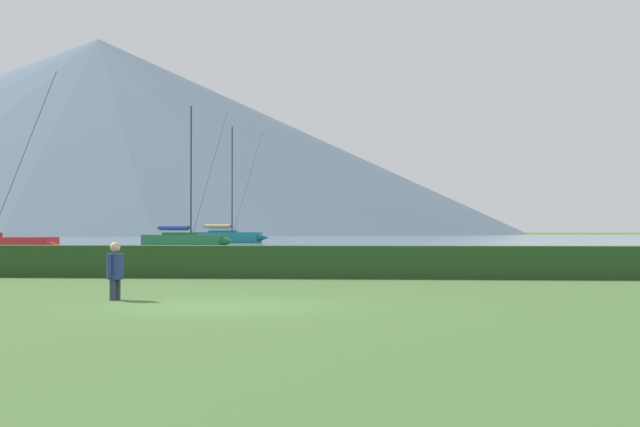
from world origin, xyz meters
The scene contains 7 objects.
ground_plane centered at (0.00, 0.00, 0.00)m, with size 1000.00×1000.00×0.00m, color #3D602D.
harbor_water centered at (0.00, 137.00, 0.00)m, with size 320.00×246.00×0.00m, color slate.
hedge_line centered at (0.00, 11.00, 0.51)m, with size 80.00×1.20×1.01m, color #284C23.
sailboat_slip_5 centered at (-16.28, 88.20, 0.77)m, with size 9.17×3.76×13.43m.
sailboat_slip_6 centered at (-14.53, 59.52, 0.68)m, with size 8.15×3.44×12.01m.
person_seated_viewer centered at (-2.48, 1.34, 0.69)m, with size 0.36×0.56×1.25m.
distant_hill_west_ridge centered at (-111.42, 328.49, 37.26)m, with size 321.44×321.44×74.51m, color #4C6070.
Camera 1 is at (3.62, -18.22, 1.51)m, focal length 52.40 mm.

